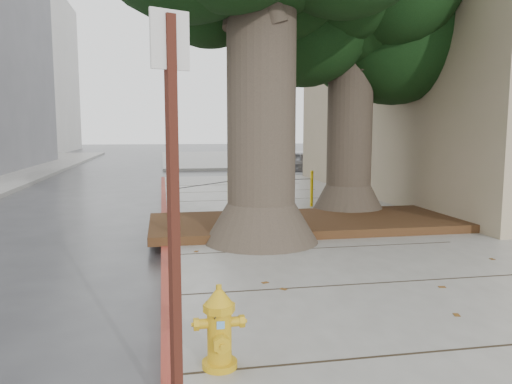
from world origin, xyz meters
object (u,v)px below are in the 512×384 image
signpost (173,193)px  car_red (373,163)px  car_silver (306,162)px  fire_hydrant (219,328)px

signpost → car_red: signpost is taller
signpost → car_silver: size_ratio=0.84×
signpost → car_silver: signpost is taller
fire_hydrant → car_silver: (6.44, 19.40, 0.06)m
signpost → car_silver: (6.81, 19.97, -1.16)m
car_silver → car_red: size_ratio=1.00×
fire_hydrant → signpost: signpost is taller
car_red → signpost: bearing=157.4°
fire_hydrant → signpost: size_ratio=0.26×
fire_hydrant → car_red: bearing=62.8°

